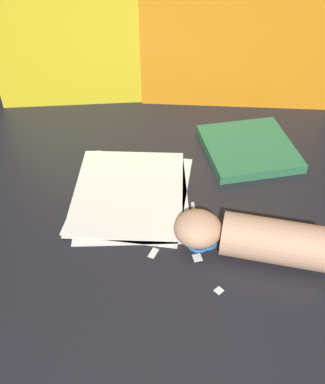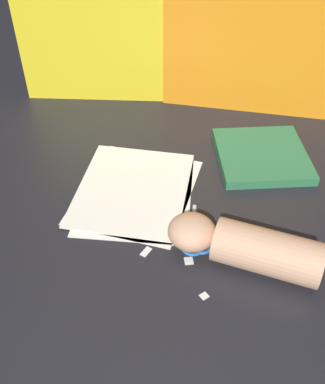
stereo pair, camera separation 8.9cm
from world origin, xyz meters
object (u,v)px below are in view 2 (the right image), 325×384
(paper_stack, at_px, (135,191))
(hand_forearm, at_px, (246,246))
(book_closed, at_px, (262,156))
(scissors, at_px, (193,236))

(paper_stack, relative_size, hand_forearm, 1.06)
(paper_stack, bearing_deg, hand_forearm, -32.21)
(book_closed, xyz_separation_m, hand_forearm, (-0.03, -0.32, 0.03))
(paper_stack, height_order, book_closed, book_closed)
(scissors, bearing_deg, hand_forearm, -22.37)
(scissors, relative_size, hand_forearm, 0.48)
(paper_stack, bearing_deg, scissors, -38.01)
(book_closed, distance_m, hand_forearm, 0.32)
(hand_forearm, bearing_deg, paper_stack, 147.79)
(scissors, distance_m, hand_forearm, 0.11)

